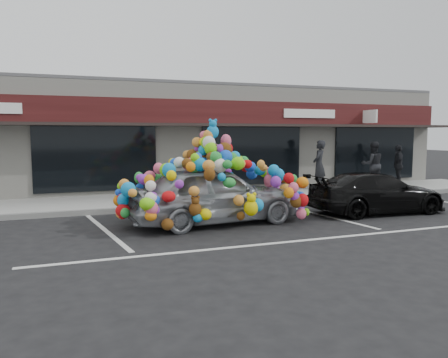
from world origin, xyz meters
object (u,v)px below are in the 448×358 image
object	(u,v)px
pedestrian_a	(319,165)
toy_car	(214,188)
pedestrian_b	(373,164)
pedestrian_c	(398,165)
black_sedan	(377,193)

from	to	relation	value
pedestrian_a	toy_car	bearing A→B (deg)	-6.99
toy_car	pedestrian_a	size ratio (longest dim) A/B	2.55
pedestrian_a	pedestrian_b	distance (m)	2.37
pedestrian_a	pedestrian_b	world-z (taller)	pedestrian_a
pedestrian_b	pedestrian_c	bearing A→B (deg)	-156.31
pedestrian_a	pedestrian_c	bearing A→B (deg)	136.11
pedestrian_b	pedestrian_c	xyz separation A→B (m)	(1.44, 0.16, -0.07)
pedestrian_a	pedestrian_b	bearing A→B (deg)	131.37
toy_car	pedestrian_a	distance (m)	7.11
pedestrian_b	pedestrian_c	distance (m)	1.45
pedestrian_c	pedestrian_b	bearing A→B (deg)	-54.05
black_sedan	pedestrian_b	xyz separation A→B (m)	(3.17, 4.11, 0.48)
black_sedan	pedestrian_b	size ratio (longest dim) A/B	2.22
toy_car	pedestrian_c	size ratio (longest dim) A/B	2.86
pedestrian_a	pedestrian_c	size ratio (longest dim) A/B	1.12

